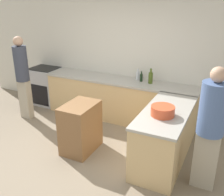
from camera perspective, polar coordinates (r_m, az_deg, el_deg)
The scene contains 12 objects.
ground_plane at distance 4.48m, azimuth -8.76°, elevation -13.73°, with size 14.00×14.00×0.00m, color gray.
wall_back at distance 5.73m, azimuth 3.12°, elevation 9.26°, with size 8.00×0.06×2.70m.
counter_back at distance 5.69m, azimuth 1.55°, elevation -0.29°, with size 3.33×0.67×0.90m.
counter_peninsula at distance 4.34m, azimuth 11.39°, elevation -8.10°, with size 0.69×1.63×0.90m.
range_oven at distance 6.74m, azimuth -14.24°, elevation 2.60°, with size 0.70×0.61×0.91m.
island_table at distance 4.58m, azimuth -6.85°, elevation -6.41°, with size 0.48×0.71×0.87m.
mixing_bowl at distance 3.94m, azimuth 10.97°, elevation -2.76°, with size 0.35×0.35×0.15m.
vinegar_bottle_clear at distance 5.54m, azimuth 5.66°, elevation 4.93°, with size 0.09×0.09×0.23m.
wine_bottle_dark at distance 5.44m, azimuth 6.39°, elevation 4.47°, with size 0.06×0.06×0.21m.
olive_oil_bottle at distance 5.33m, azimuth 8.40°, elevation 4.43°, with size 0.09×0.09×0.31m.
person_by_range at distance 5.89m, azimuth -18.93°, elevation 4.87°, with size 0.28×0.28×1.80m.
person_at_peninsula at distance 3.72m, azimuth 20.65°, elevation -5.72°, with size 0.36×0.36×1.76m.
Camera 1 is at (2.18, -2.95, 2.57)m, focal length 42.00 mm.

